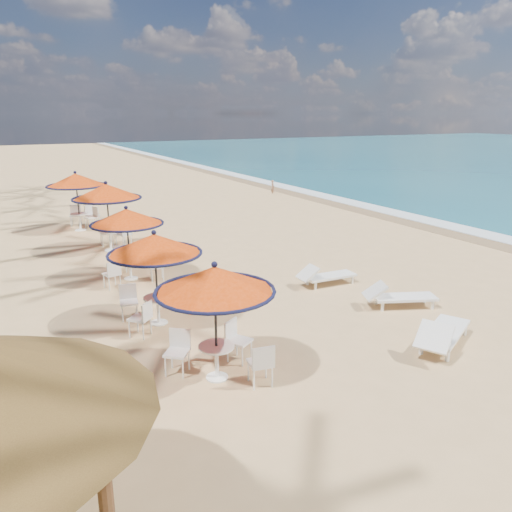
{
  "coord_description": "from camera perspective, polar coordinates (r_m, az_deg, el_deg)",
  "views": [
    {
      "loc": [
        -8.18,
        -7.46,
        4.72
      ],
      "look_at": [
        -2.35,
        3.4,
        1.2
      ],
      "focal_mm": 35.0,
      "sensor_mm": 36.0,
      "label": 1
    }
  ],
  "objects": [
    {
      "name": "lounger_mid",
      "position": [
        13.1,
        15.86,
        -4.39
      ],
      "size": [
        1.91,
        1.24,
        0.66
      ],
      "rotation": [
        0.0,
        0.0,
        -0.4
      ],
      "color": "white",
      "rests_on": "ground"
    },
    {
      "name": "station_0",
      "position": [
        8.89,
        -4.53,
        -4.3
      ],
      "size": [
        2.17,
        2.17,
        2.26
      ],
      "color": "black",
      "rests_on": "ground"
    },
    {
      "name": "foam_strip",
      "position": [
        25.15,
        16.54,
        4.47
      ],
      "size": [
        1.2,
        140.0,
        0.04
      ],
      "primitive_type": "cube",
      "color": "white",
      "rests_on": "ground"
    },
    {
      "name": "station_4",
      "position": [
        22.03,
        -19.72,
        7.45
      ],
      "size": [
        2.38,
        2.49,
        2.49
      ],
      "color": "black",
      "rests_on": "ground"
    },
    {
      "name": "ground",
      "position": [
        12.04,
        17.96,
        -7.98
      ],
      "size": [
        160.0,
        160.0,
        0.0
      ],
      "primitive_type": "plane",
      "color": "tan",
      "rests_on": "ground"
    },
    {
      "name": "lounger_far",
      "position": [
        14.33,
        7.86,
        -2.2
      ],
      "size": [
        1.78,
        0.64,
        0.63
      ],
      "rotation": [
        0.0,
        0.0,
        -0.05
      ],
      "color": "white",
      "rests_on": "ground"
    },
    {
      "name": "station_1",
      "position": [
        11.43,
        -11.79,
        0.31
      ],
      "size": [
        2.15,
        2.15,
        2.24
      ],
      "color": "black",
      "rests_on": "ground"
    },
    {
      "name": "station_3",
      "position": [
        18.27,
        -16.62,
        6.41
      ],
      "size": [
        2.39,
        2.39,
        2.49
      ],
      "color": "black",
      "rests_on": "ground"
    },
    {
      "name": "station_2",
      "position": [
        14.86,
        -14.52,
        3.34
      ],
      "size": [
        2.11,
        2.15,
        2.2
      ],
      "color": "black",
      "rests_on": "ground"
    },
    {
      "name": "wetsand_band",
      "position": [
        24.54,
        15.03,
        4.31
      ],
      "size": [
        1.4,
        140.0,
        0.02
      ],
      "primitive_type": "cube",
      "color": "olive",
      "rests_on": "ground"
    },
    {
      "name": "person",
      "position": [
        30.69,
        1.92,
        7.94
      ],
      "size": [
        0.27,
        0.36,
        0.89
      ],
      "primitive_type": "imported",
      "rotation": [
        0.0,
        0.0,
        1.39
      ],
      "color": "#93674A",
      "rests_on": "ground"
    },
    {
      "name": "lounger_near",
      "position": [
        11.15,
        20.52,
        -8.24
      ],
      "size": [
        2.12,
        1.51,
        0.74
      ],
      "rotation": [
        0.0,
        0.0,
        0.47
      ],
      "color": "white",
      "rests_on": "ground"
    }
  ]
}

